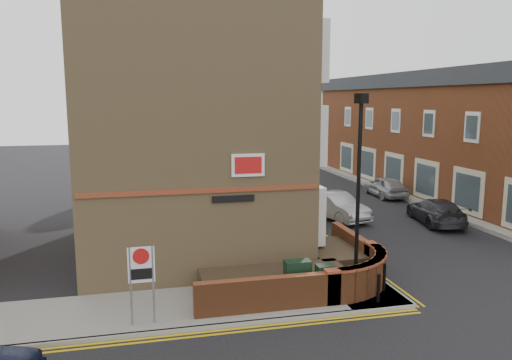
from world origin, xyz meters
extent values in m
plane|color=black|center=(0.00, 0.00, 0.00)|extent=(120.00, 120.00, 0.00)
cube|color=gray|center=(-3.50, 1.50, 0.06)|extent=(13.00, 3.00, 0.12)
cube|color=gray|center=(2.00, 16.00, 0.06)|extent=(2.00, 32.00, 0.12)
cube|color=gray|center=(13.00, 13.00, 0.06)|extent=(4.00, 40.00, 0.12)
cube|color=gray|center=(-3.50, 0.00, 0.06)|extent=(13.00, 0.15, 0.12)
cube|color=gray|center=(3.00, 16.00, 0.06)|extent=(0.15, 32.00, 0.12)
cube|color=gray|center=(11.00, 13.00, 0.06)|extent=(0.15, 40.00, 0.12)
cube|color=gold|center=(-3.50, -0.25, 0.01)|extent=(13.00, 0.28, 0.01)
cube|color=gold|center=(3.25, 16.00, 0.01)|extent=(0.28, 32.00, 0.01)
cube|color=#A28356|center=(-3.00, 8.00, 5.62)|extent=(8.00, 10.00, 11.00)
cube|color=brown|center=(-3.00, 2.97, 3.32)|extent=(7.80, 0.06, 0.15)
cube|color=white|center=(-1.50, 2.96, 4.12)|extent=(1.10, 0.05, 0.75)
cube|color=black|center=(-2.00, 2.96, 3.02)|extent=(1.40, 0.04, 0.22)
cylinder|color=black|center=(1.60, 1.20, 3.12)|extent=(0.12, 0.12, 6.00)
cylinder|color=black|center=(1.60, 1.20, 0.52)|extent=(0.20, 0.20, 0.80)
cube|color=black|center=(1.60, 1.20, 6.27)|extent=(0.25, 0.50, 0.30)
cube|color=black|center=(-0.30, 1.30, 0.72)|extent=(0.80, 0.45, 1.20)
cube|color=black|center=(0.50, 1.00, 0.67)|extent=(0.55, 0.40, 1.10)
cylinder|color=black|center=(2.00, 0.40, 0.57)|extent=(0.11, 0.11, 0.90)
cylinder|color=black|center=(2.60, 1.20, 0.57)|extent=(0.11, 0.11, 0.90)
cylinder|color=slate|center=(-5.30, 0.50, 1.22)|extent=(0.06, 0.06, 2.20)
cylinder|color=slate|center=(-4.70, 0.50, 1.22)|extent=(0.06, 0.06, 2.20)
cube|color=white|center=(-5.00, 0.50, 1.82)|extent=(0.72, 0.04, 1.00)
cylinder|color=red|center=(-5.00, 0.47, 2.07)|extent=(0.44, 0.02, 0.44)
cube|color=brown|center=(14.50, 17.00, 3.50)|extent=(5.00, 30.00, 7.00)
cube|color=#292C31|center=(14.50, 17.00, 7.50)|extent=(5.40, 30.40, 1.00)
cube|color=beige|center=(14.50, 38.00, 3.50)|extent=(5.00, 12.00, 7.00)
cube|color=#292C31|center=(14.50, 38.00, 7.50)|extent=(5.40, 12.40, 1.00)
cylinder|color=#382B1E|center=(2.00, 14.00, 2.40)|extent=(0.24, 0.24, 4.55)
sphere|color=#214617|center=(2.00, 14.00, 5.00)|extent=(3.64, 3.64, 3.64)
sphere|color=#214617|center=(2.40, 13.70, 4.15)|extent=(2.60, 2.60, 2.60)
sphere|color=#214617|center=(1.70, 14.40, 4.54)|extent=(2.86, 2.86, 2.86)
cylinder|color=#382B1E|center=(2.00, 22.00, 2.64)|extent=(0.24, 0.24, 5.04)
sphere|color=#214617|center=(2.00, 22.00, 5.52)|extent=(4.03, 4.03, 4.03)
sphere|color=#214617|center=(2.40, 21.70, 4.58)|extent=(2.88, 2.88, 2.88)
sphere|color=#214617|center=(1.70, 22.40, 5.02)|extent=(3.17, 3.17, 3.17)
cylinder|color=#382B1E|center=(2.00, 30.00, 2.50)|extent=(0.24, 0.24, 4.76)
sphere|color=#214617|center=(2.00, 30.00, 5.22)|extent=(3.81, 3.81, 3.81)
sphere|color=#214617|center=(2.40, 29.70, 4.34)|extent=(2.72, 2.72, 2.72)
sphere|color=#214617|center=(1.70, 30.40, 4.74)|extent=(2.99, 2.99, 2.99)
cylinder|color=black|center=(2.40, 25.00, 1.72)|extent=(0.10, 0.10, 3.20)
imported|color=black|center=(2.40, 25.00, 3.82)|extent=(0.20, 0.16, 1.00)
imported|color=#999AA0|center=(5.00, 11.17, 0.70)|extent=(2.55, 4.49, 1.40)
imported|color=maroon|center=(3.93, 18.63, 0.64)|extent=(3.72, 5.05, 1.28)
imported|color=#29292E|center=(9.57, 9.12, 0.64)|extent=(2.57, 4.68, 1.29)
imported|color=#9B9FA2|center=(10.43, 16.15, 0.68)|extent=(1.68, 4.00, 1.35)
camera|label=1|loc=(-4.92, -12.81, 6.26)|focal=35.00mm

